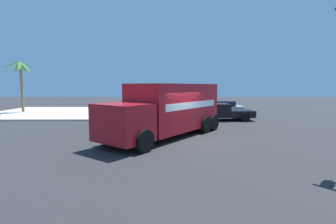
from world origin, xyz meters
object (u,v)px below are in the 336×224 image
Objects in this scene: pickup_black at (220,111)px; sedan_silver at (221,108)px; delivery_truck at (168,109)px; palm_tree_far at (21,77)px.

sedan_silver is (4.70, -1.09, -0.10)m from pickup_black.
delivery_truck is 1.53× the size of palm_tree_far.
sedan_silver is (11.32, -5.50, -0.91)m from delivery_truck.
delivery_truck is 1.83× the size of sedan_silver.
palm_tree_far is (12.07, 15.09, 2.24)m from delivery_truck.
pickup_black is 1.20× the size of sedan_silver.
sedan_silver is at bearing -13.10° from pickup_black.
palm_tree_far reaches higher than pickup_black.
delivery_truck is at bearing 154.09° from sedan_silver.
pickup_black is 4.83m from sedan_silver.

